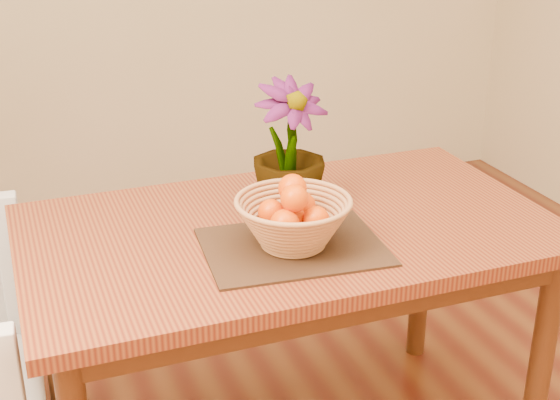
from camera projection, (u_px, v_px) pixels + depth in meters
name	position (u px, v px, depth m)	size (l,w,h in m)	color
table	(289.00, 254.00, 2.10)	(1.40, 0.80, 0.75)	brown
placemat	(293.00, 247.00, 1.93)	(0.44, 0.33, 0.01)	#362113
wicker_basket	(293.00, 224.00, 1.91)	(0.29, 0.29, 0.12)	#B6794C
orange_pile	(293.00, 208.00, 1.89)	(0.15, 0.16, 0.13)	#D43A03
potted_plant	(289.00, 148.00, 2.07)	(0.20, 0.20, 0.36)	#1C4A15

